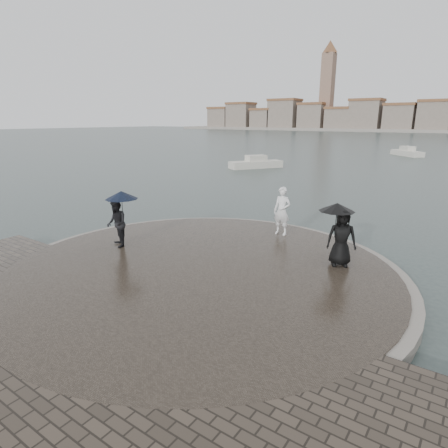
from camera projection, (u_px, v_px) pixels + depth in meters
The scene contains 7 objects.
ground at pixel (110, 326), 8.98m from camera, with size 400.00×400.00×0.00m, color #2B3835.
kerb_ring at pixel (200, 273), 11.70m from camera, with size 12.50×12.50×0.32m, color gray.
quay_tip at pixel (200, 272), 11.69m from camera, with size 11.90×11.90×0.36m, color #2D261E.
statue at pixel (282, 211), 14.70m from camera, with size 0.70×0.46×1.91m, color white.
visitor_left at pixel (118, 216), 13.21m from camera, with size 1.34×1.16×2.04m.
visitor_right at pixel (340, 230), 11.56m from camera, with size 1.33×1.11×1.95m.
boats at pixel (389, 160), 42.66m from camera, with size 25.03×28.74×1.50m.
Camera 1 is at (6.82, -4.97, 4.79)m, focal length 30.00 mm.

